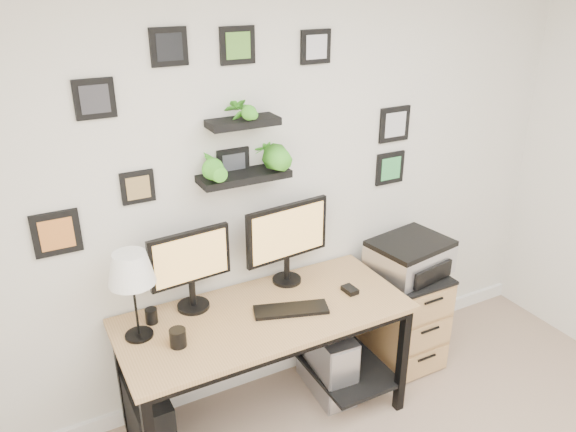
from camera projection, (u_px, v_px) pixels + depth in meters
room at (287, 361)px, 3.79m from camera, size 4.00×4.00×4.00m
desk at (268, 326)px, 3.17m from camera, size 1.60×0.70×0.75m
monitor_left at (191, 265)px, 3.01m from camera, size 0.46×0.19×0.47m
monitor_right at (287, 237)px, 3.26m from camera, size 0.54×0.19×0.50m
keyboard at (291, 310)px, 3.08m from camera, size 0.43×0.25×0.02m
mouse at (350, 290)px, 3.27m from camera, size 0.07×0.10×0.03m
table_lamp at (131, 271)px, 2.73m from camera, size 0.23×0.23×0.48m
mug at (178, 338)px, 2.79m from camera, size 0.08×0.08×0.09m
pen_cup at (151, 316)px, 2.97m from camera, size 0.06×0.06×0.08m
pc_tower_black at (150, 422)px, 3.07m from camera, size 0.19×0.42×0.42m
pc_tower_grey at (327, 360)px, 3.52m from camera, size 0.23×0.48×0.46m
file_cabinet at (403, 316)px, 3.78m from camera, size 0.43×0.53×0.67m
printer at (410, 257)px, 3.61m from camera, size 0.54×0.46×0.22m
wall_decor at (244, 139)px, 2.97m from camera, size 2.26×0.18×1.05m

